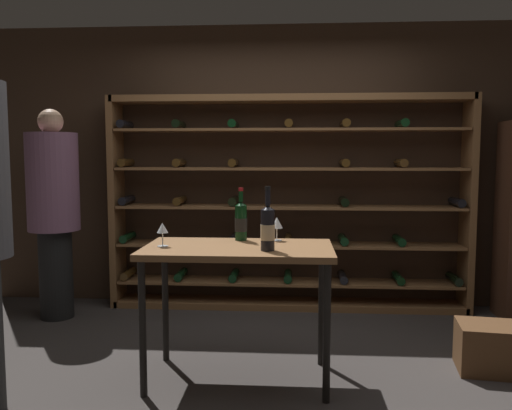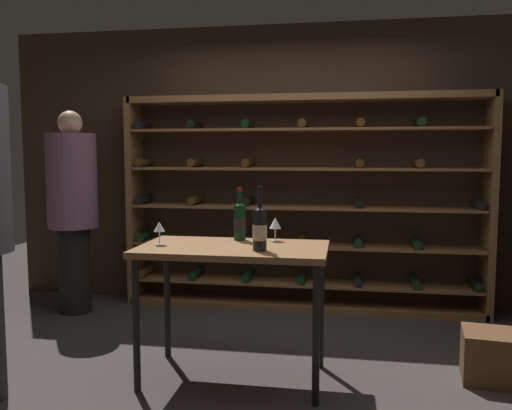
{
  "view_description": "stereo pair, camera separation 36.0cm",
  "coord_description": "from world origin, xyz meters",
  "px_view_note": "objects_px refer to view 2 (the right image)",
  "views": [
    {
      "loc": [
        0.16,
        -3.43,
        1.44
      ],
      "look_at": [
        -0.09,
        0.14,
        1.09
      ],
      "focal_mm": 37.0,
      "sensor_mm": 36.0,
      "label": 1
    },
    {
      "loc": [
        0.52,
        -3.39,
        1.44
      ],
      "look_at": [
        -0.09,
        0.14,
        1.09
      ],
      "focal_mm": 37.0,
      "sensor_mm": 36.0,
      "label": 2
    }
  ],
  "objects_px": {
    "wine_crate": "(502,357)",
    "wine_glass_stemmed_center": "(275,224)",
    "wine_bottle_green_slim": "(240,221)",
    "person_guest_plum_blouse": "(73,203)",
    "wine_glass_stemmed_left": "(159,228)",
    "wine_rack": "(300,205)",
    "wine_bottle_gold_foil": "(260,228)",
    "tasting_table": "(233,261)"
  },
  "relations": [
    {
      "from": "person_guest_plum_blouse",
      "to": "wine_glass_stemmed_left",
      "type": "bearing_deg",
      "value": 56.88
    },
    {
      "from": "wine_glass_stemmed_left",
      "to": "wine_bottle_gold_foil",
      "type": "bearing_deg",
      "value": -7.71
    },
    {
      "from": "wine_rack",
      "to": "person_guest_plum_blouse",
      "type": "xyz_separation_m",
      "value": [
        -2.01,
        -0.45,
        0.03
      ]
    },
    {
      "from": "wine_bottle_green_slim",
      "to": "person_guest_plum_blouse",
      "type": "bearing_deg",
      "value": 151.39
    },
    {
      "from": "wine_crate",
      "to": "wine_glass_stemmed_center",
      "type": "xyz_separation_m",
      "value": [
        -1.45,
        -0.01,
        0.82
      ]
    },
    {
      "from": "tasting_table",
      "to": "wine_crate",
      "type": "relative_size",
      "value": 2.46
    },
    {
      "from": "wine_rack",
      "to": "wine_glass_stemmed_left",
      "type": "bearing_deg",
      "value": -114.06
    },
    {
      "from": "wine_glass_stemmed_left",
      "to": "wine_bottle_green_slim",
      "type": "bearing_deg",
      "value": 30.98
    },
    {
      "from": "wine_rack",
      "to": "wine_bottle_green_slim",
      "type": "distance_m",
      "value": 1.43
    },
    {
      "from": "wine_glass_stemmed_left",
      "to": "tasting_table",
      "type": "bearing_deg",
      "value": 5.29
    },
    {
      "from": "wine_rack",
      "to": "wine_bottle_gold_foil",
      "type": "height_order",
      "value": "wine_rack"
    },
    {
      "from": "person_guest_plum_blouse",
      "to": "wine_glass_stemmed_center",
      "type": "relative_size",
      "value": 11.56
    },
    {
      "from": "wine_crate",
      "to": "wine_bottle_gold_foil",
      "type": "bearing_deg",
      "value": -166.0
    },
    {
      "from": "tasting_table",
      "to": "person_guest_plum_blouse",
      "type": "relative_size",
      "value": 0.65
    },
    {
      "from": "wine_rack",
      "to": "wine_glass_stemmed_center",
      "type": "xyz_separation_m",
      "value": [
        -0.04,
        -1.4,
        0.0
      ]
    },
    {
      "from": "wine_crate",
      "to": "wine_glass_stemmed_center",
      "type": "distance_m",
      "value": 1.67
    },
    {
      "from": "person_guest_plum_blouse",
      "to": "wine_crate",
      "type": "distance_m",
      "value": 3.65
    },
    {
      "from": "wine_bottle_green_slim",
      "to": "wine_glass_stemmed_left",
      "type": "bearing_deg",
      "value": -149.02
    },
    {
      "from": "person_guest_plum_blouse",
      "to": "wine_bottle_green_slim",
      "type": "height_order",
      "value": "person_guest_plum_blouse"
    },
    {
      "from": "wine_bottle_green_slim",
      "to": "wine_glass_stemmed_center",
      "type": "bearing_deg",
      "value": -1.08
    },
    {
      "from": "wine_bottle_green_slim",
      "to": "wine_bottle_gold_foil",
      "type": "distance_m",
      "value": 0.42
    },
    {
      "from": "wine_bottle_green_slim",
      "to": "wine_glass_stemmed_left",
      "type": "distance_m",
      "value": 0.54
    },
    {
      "from": "wine_crate",
      "to": "wine_glass_stemmed_left",
      "type": "height_order",
      "value": "wine_glass_stemmed_left"
    },
    {
      "from": "wine_bottle_gold_foil",
      "to": "wine_glass_stemmed_left",
      "type": "xyz_separation_m",
      "value": [
        -0.66,
        0.09,
        -0.03
      ]
    },
    {
      "from": "wine_glass_stemmed_center",
      "to": "wine_crate",
      "type": "bearing_deg",
      "value": 0.37
    },
    {
      "from": "tasting_table",
      "to": "wine_glass_stemmed_center",
      "type": "bearing_deg",
      "value": 44.5
    },
    {
      "from": "wine_crate",
      "to": "wine_bottle_gold_foil",
      "type": "distance_m",
      "value": 1.76
    },
    {
      "from": "wine_rack",
      "to": "person_guest_plum_blouse",
      "type": "relative_size",
      "value": 1.82
    },
    {
      "from": "tasting_table",
      "to": "wine_bottle_green_slim",
      "type": "xyz_separation_m",
      "value": [
        -0.01,
        0.24,
        0.22
      ]
    },
    {
      "from": "wine_crate",
      "to": "wine_bottle_gold_foil",
      "type": "height_order",
      "value": "wine_bottle_gold_foil"
    },
    {
      "from": "wine_rack",
      "to": "wine_bottle_gold_foil",
      "type": "distance_m",
      "value": 1.77
    },
    {
      "from": "wine_bottle_gold_foil",
      "to": "wine_glass_stemmed_center",
      "type": "relative_size",
      "value": 2.44
    },
    {
      "from": "wine_glass_stemmed_left",
      "to": "person_guest_plum_blouse",
      "type": "bearing_deg",
      "value": 135.99
    },
    {
      "from": "tasting_table",
      "to": "wine_crate",
      "type": "bearing_deg",
      "value": 8.1
    },
    {
      "from": "wine_bottle_green_slim",
      "to": "wine_glass_stemmed_left",
      "type": "height_order",
      "value": "wine_bottle_green_slim"
    },
    {
      "from": "person_guest_plum_blouse",
      "to": "wine_glass_stemmed_center",
      "type": "bearing_deg",
      "value": 75.2
    },
    {
      "from": "wine_glass_stemmed_center",
      "to": "wine_bottle_green_slim",
      "type": "bearing_deg",
      "value": 178.92
    },
    {
      "from": "person_guest_plum_blouse",
      "to": "wine_glass_stemmed_center",
      "type": "height_order",
      "value": "person_guest_plum_blouse"
    },
    {
      "from": "wine_rack",
      "to": "tasting_table",
      "type": "bearing_deg",
      "value": -99.67
    },
    {
      "from": "wine_rack",
      "to": "wine_glass_stemmed_left",
      "type": "relative_size",
      "value": 22.19
    },
    {
      "from": "wine_crate",
      "to": "wine_bottle_green_slim",
      "type": "relative_size",
      "value": 1.36
    },
    {
      "from": "wine_glass_stemmed_left",
      "to": "wine_glass_stemmed_center",
      "type": "relative_size",
      "value": 0.95
    }
  ]
}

